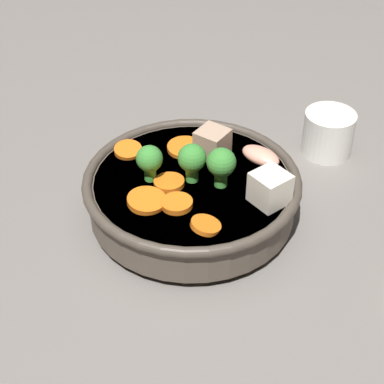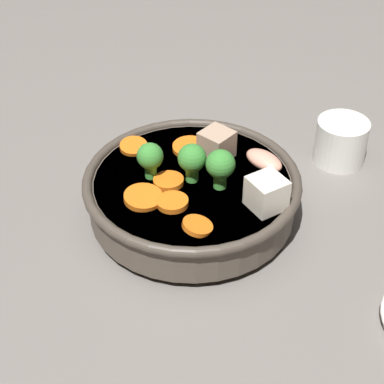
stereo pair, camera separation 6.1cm
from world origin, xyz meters
name	(u,v)px [view 2 (the right image)]	position (x,y,z in m)	size (l,w,h in m)	color
ground_plane	(192,216)	(0.00, 0.00, 0.00)	(3.00, 3.00, 0.00)	slate
stirfry_bowl	(193,190)	(0.00, 0.00, 0.04)	(0.25, 0.25, 0.10)	#51473D
tea_cup	(341,141)	(-0.07, 0.21, 0.03)	(0.07, 0.07, 0.06)	white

